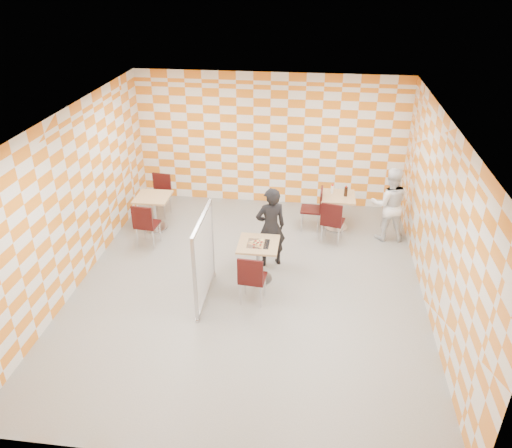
# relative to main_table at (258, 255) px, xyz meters

# --- Properties ---
(room_shell) EXTENTS (7.00, 7.00, 7.00)m
(room_shell) POSITION_rel_main_table_xyz_m (-0.14, 0.30, 0.99)
(room_shell) COLOR gray
(room_shell) RESTS_ON ground
(main_table) EXTENTS (0.70, 0.70, 0.75)m
(main_table) POSITION_rel_main_table_xyz_m (0.00, 0.00, 0.00)
(main_table) COLOR tan
(main_table) RESTS_ON ground
(second_table) EXTENTS (0.70, 0.70, 0.75)m
(second_table) POSITION_rel_main_table_xyz_m (1.41, 2.14, 0.00)
(second_table) COLOR tan
(second_table) RESTS_ON ground
(empty_table) EXTENTS (0.70, 0.70, 0.75)m
(empty_table) POSITION_rel_main_table_xyz_m (-2.41, 1.63, 0.00)
(empty_table) COLOR tan
(empty_table) RESTS_ON ground
(chair_main_front) EXTENTS (0.45, 0.46, 0.92)m
(chair_main_front) POSITION_rel_main_table_xyz_m (-0.02, -0.72, 0.04)
(chair_main_front) COLOR #340B0A
(chair_main_front) RESTS_ON ground
(chair_second_front) EXTENTS (0.51, 0.52, 0.92)m
(chair_second_front) POSITION_rel_main_table_xyz_m (1.29, 1.45, 0.04)
(chair_second_front) COLOR #340B0A
(chair_second_front) RESTS_ON ground
(chair_second_side) EXTENTS (0.45, 0.44, 0.92)m
(chair_second_side) POSITION_rel_main_table_xyz_m (0.96, 2.03, 0.04)
(chair_second_side) COLOR #340B0A
(chair_second_side) RESTS_ON ground
(chair_empty_near) EXTENTS (0.46, 0.47, 0.92)m
(chair_empty_near) POSITION_rel_main_table_xyz_m (-2.34, 0.87, 0.04)
(chair_empty_near) COLOR #340B0A
(chair_empty_near) RESTS_ON ground
(chair_empty_far) EXTENTS (0.47, 0.48, 0.92)m
(chair_empty_far) POSITION_rel_main_table_xyz_m (-2.47, 2.32, 0.04)
(chair_empty_far) COLOR #340B0A
(chair_empty_far) RESTS_ON ground
(partition) EXTENTS (0.08, 1.38, 1.55)m
(partition) POSITION_rel_main_table_xyz_m (-0.82, -0.66, 0.28)
(partition) COLOR white
(partition) RESTS_ON ground
(man_dark) EXTENTS (0.67, 0.57, 1.56)m
(man_dark) POSITION_rel_main_table_xyz_m (0.16, 0.54, 0.27)
(man_dark) COLOR black
(man_dark) RESTS_ON ground
(man_white) EXTENTS (0.78, 0.63, 1.54)m
(man_white) POSITION_rel_main_table_xyz_m (2.41, 1.82, 0.26)
(man_white) COLOR white
(man_white) RESTS_ON ground
(pizza_on_foil) EXTENTS (0.40, 0.40, 0.04)m
(pizza_on_foil) POSITION_rel_main_table_xyz_m (-0.00, -0.02, 0.26)
(pizza_on_foil) COLOR silver
(pizza_on_foil) RESTS_ON main_table
(sport_bottle) EXTENTS (0.06, 0.06, 0.20)m
(sport_bottle) POSITION_rel_main_table_xyz_m (1.28, 2.26, 0.33)
(sport_bottle) COLOR white
(sport_bottle) RESTS_ON second_table
(soda_bottle) EXTENTS (0.07, 0.07, 0.23)m
(soda_bottle) POSITION_rel_main_table_xyz_m (1.56, 2.14, 0.34)
(soda_bottle) COLOR black
(soda_bottle) RESTS_ON second_table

